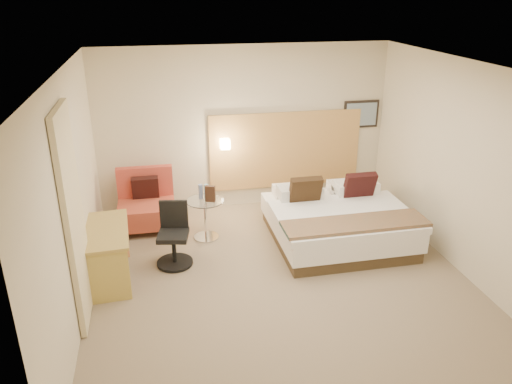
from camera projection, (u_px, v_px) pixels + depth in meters
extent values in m
cube|color=#7D6B54|center=(280.00, 280.00, 6.46)|extent=(4.80, 5.00, 0.02)
cube|color=silver|center=(285.00, 67.00, 5.42)|extent=(4.80, 5.00, 0.02)
cube|color=beige|center=(244.00, 128.00, 8.21)|extent=(4.80, 0.02, 2.70)
cube|color=beige|center=(367.00, 305.00, 3.67)|extent=(4.80, 0.02, 2.70)
cube|color=beige|center=(71.00, 199.00, 5.49)|extent=(0.02, 5.00, 2.70)
cube|color=beige|center=(464.00, 169.00, 6.39)|extent=(0.02, 5.00, 2.70)
cube|color=tan|center=(286.00, 150.00, 8.46)|extent=(2.60, 0.04, 1.30)
cube|color=black|center=(361.00, 114.00, 8.51)|extent=(0.62, 0.03, 0.47)
cube|color=#778FA5|center=(361.00, 114.00, 8.49)|extent=(0.54, 0.01, 0.39)
cylinder|color=white|center=(224.00, 143.00, 8.14)|extent=(0.02, 0.12, 0.02)
cube|color=#F6E5C0|center=(225.00, 144.00, 8.09)|extent=(0.15, 0.15, 0.15)
cube|color=beige|center=(74.00, 219.00, 5.33)|extent=(0.06, 0.90, 2.42)
cylinder|color=#8194C7|center=(201.00, 192.00, 7.34)|extent=(0.09, 0.09, 0.22)
cylinder|color=#8AC0D5|center=(206.00, 191.00, 7.34)|extent=(0.09, 0.09, 0.22)
cube|color=#3A2317|center=(210.00, 194.00, 7.23)|extent=(0.15, 0.10, 0.24)
cube|color=#423321|center=(336.00, 234.00, 7.46)|extent=(1.85, 1.85, 0.17)
cube|color=white|center=(337.00, 221.00, 7.37)|extent=(1.90, 1.90, 0.28)
cube|color=white|center=(345.00, 217.00, 7.06)|extent=(1.96, 1.37, 0.09)
cube|color=white|center=(295.00, 191.00, 7.83)|extent=(0.66, 0.36, 0.17)
cube|color=white|center=(349.00, 187.00, 8.00)|extent=(0.66, 0.36, 0.17)
cube|color=silver|center=(300.00, 192.00, 7.57)|extent=(0.66, 0.36, 0.17)
cube|color=white|center=(356.00, 187.00, 7.75)|extent=(0.66, 0.36, 0.17)
cube|color=black|center=(305.00, 191.00, 7.38)|extent=(0.47, 0.26, 0.49)
cube|color=black|center=(359.00, 187.00, 7.54)|extent=(0.47, 0.26, 0.49)
cube|color=#CA6229|center=(355.00, 224.00, 6.69)|extent=(1.99, 0.53, 0.05)
cube|color=#A9854F|center=(125.00, 236.00, 7.48)|extent=(0.09, 0.09, 0.11)
cube|color=#9B8049|center=(171.00, 232.00, 7.60)|extent=(0.09, 0.09, 0.11)
cube|color=tan|center=(126.00, 219.00, 8.02)|extent=(0.09, 0.09, 0.11)
cube|color=tan|center=(170.00, 215.00, 8.15)|extent=(0.09, 0.09, 0.11)
cube|color=#A13E2B|center=(147.00, 213.00, 7.73)|extent=(0.87, 0.76, 0.32)
cube|color=#B73E31|center=(145.00, 181.00, 7.86)|extent=(0.87, 0.13, 0.49)
cube|color=black|center=(145.00, 189.00, 7.78)|extent=(0.41, 0.21, 0.42)
cylinder|color=silver|center=(206.00, 237.00, 7.54)|extent=(0.49, 0.49, 0.02)
cylinder|color=white|center=(206.00, 219.00, 7.43)|extent=(0.06, 0.06, 0.57)
cylinder|color=white|center=(205.00, 201.00, 7.31)|extent=(0.72, 0.72, 0.01)
cube|color=#A38840|center=(106.00, 231.00, 6.23)|extent=(0.59, 1.17, 0.04)
cube|color=tan|center=(109.00, 277.00, 5.89)|extent=(0.48, 0.07, 0.68)
cube|color=#BB8B49|center=(110.00, 237.00, 6.84)|extent=(0.48, 0.07, 0.68)
cube|color=#CD7C50|center=(111.00, 236.00, 6.27)|extent=(0.49, 1.09, 0.10)
cylinder|color=black|center=(175.00, 263.00, 6.81)|extent=(0.57, 0.57, 0.04)
cylinder|color=black|center=(174.00, 249.00, 6.73)|extent=(0.07, 0.07, 0.38)
cube|color=black|center=(173.00, 236.00, 6.65)|extent=(0.46, 0.46, 0.07)
cube|color=black|center=(174.00, 214.00, 6.73)|extent=(0.38, 0.12, 0.40)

